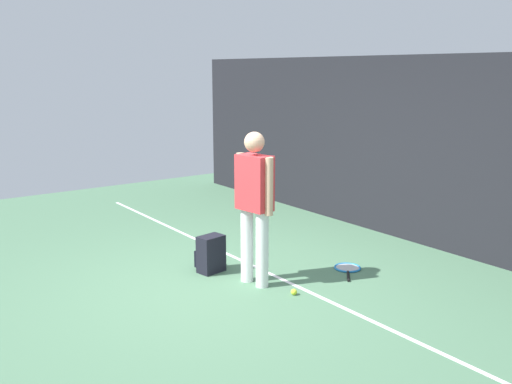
{
  "coord_description": "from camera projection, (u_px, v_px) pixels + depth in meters",
  "views": [
    {
      "loc": [
        5.06,
        -3.29,
        2.35
      ],
      "look_at": [
        0.0,
        0.4,
        1.0
      ],
      "focal_mm": 40.17,
      "sensor_mm": 36.0,
      "label": 1
    }
  ],
  "objects": [
    {
      "name": "ground_plane",
      "position": [
        227.0,
        284.0,
        6.39
      ],
      "size": [
        12.0,
        12.0,
        0.0
      ],
      "primitive_type": "plane",
      "color": "#4C7556"
    },
    {
      "name": "back_fence",
      "position": [
        409.0,
        149.0,
        7.85
      ],
      "size": [
        10.0,
        0.1,
        2.54
      ],
      "primitive_type": "cube",
      "color": "black",
      "rests_on": "ground"
    },
    {
      "name": "court_line",
      "position": [
        269.0,
        273.0,
        6.73
      ],
      "size": [
        9.0,
        0.05,
        0.0
      ],
      "primitive_type": "cube",
      "color": "white",
      "rests_on": "ground"
    },
    {
      "name": "tennis_player",
      "position": [
        254.0,
        199.0,
        6.2
      ],
      "size": [
        0.53,
        0.27,
        1.7
      ],
      "rotation": [
        0.0,
        0.0,
        -3.0
      ],
      "color": "white",
      "rests_on": "ground"
    },
    {
      "name": "tennis_racket",
      "position": [
        348.0,
        268.0,
        6.85
      ],
      "size": [
        0.57,
        0.55,
        0.03
      ],
      "rotation": [
        0.0,
        0.0,
        2.38
      ],
      "color": "black",
      "rests_on": "ground"
    },
    {
      "name": "backpack",
      "position": [
        210.0,
        254.0,
        6.74
      ],
      "size": [
        0.32,
        0.33,
        0.44
      ],
      "rotation": [
        0.0,
        0.0,
        4.88
      ],
      "color": "black",
      "rests_on": "ground"
    },
    {
      "name": "tennis_ball_near_player",
      "position": [
        294.0,
        292.0,
        6.07
      ],
      "size": [
        0.07,
        0.07,
        0.07
      ],
      "primitive_type": "sphere",
      "color": "#CCE033",
      "rests_on": "ground"
    }
  ]
}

